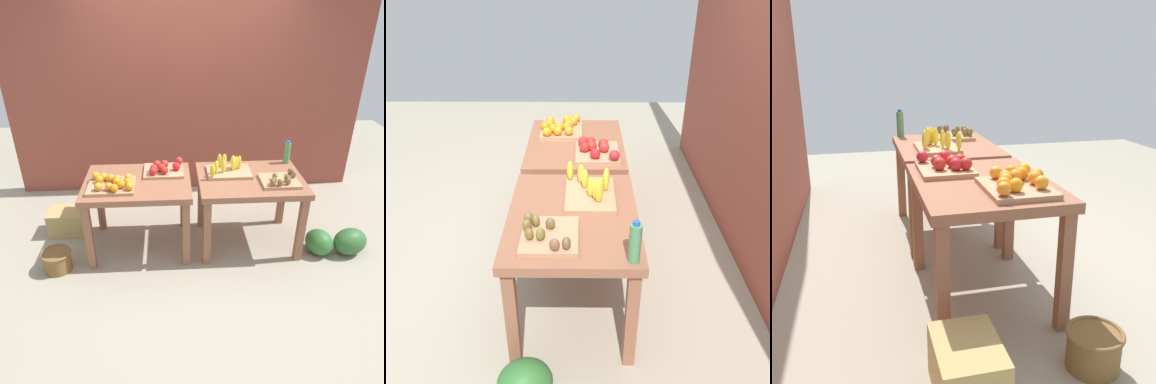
# 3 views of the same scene
# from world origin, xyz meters

# --- Properties ---
(ground_plane) EXTENTS (8.00, 8.00, 0.00)m
(ground_plane) POSITION_xyz_m (0.00, 0.00, 0.00)
(ground_plane) COLOR #9F9782
(display_table_left) EXTENTS (1.04, 0.80, 0.77)m
(display_table_left) POSITION_xyz_m (-0.56, 0.00, 0.66)
(display_table_left) COLOR #8E593F
(display_table_left) RESTS_ON ground_plane
(display_table_right) EXTENTS (1.04, 0.80, 0.77)m
(display_table_right) POSITION_xyz_m (0.56, 0.00, 0.66)
(display_table_right) COLOR #8E593F
(display_table_right) RESTS_ON ground_plane
(orange_bin) EXTENTS (0.45, 0.37, 0.11)m
(orange_bin) POSITION_xyz_m (-0.78, -0.13, 0.81)
(orange_bin) COLOR tan
(orange_bin) RESTS_ON display_table_left
(apple_bin) EXTENTS (0.41, 0.35, 0.11)m
(apple_bin) POSITION_xyz_m (-0.30, 0.17, 0.81)
(apple_bin) COLOR tan
(apple_bin) RESTS_ON display_table_left
(banana_crate) EXTENTS (0.44, 0.32, 0.17)m
(banana_crate) POSITION_xyz_m (0.35, 0.11, 0.82)
(banana_crate) COLOR tan
(banana_crate) RESTS_ON display_table_right
(kiwi_bin) EXTENTS (0.36, 0.33, 0.10)m
(kiwi_bin) POSITION_xyz_m (0.82, -0.14, 0.80)
(kiwi_bin) COLOR tan
(kiwi_bin) RESTS_ON display_table_right
(water_bottle) EXTENTS (0.06, 0.06, 0.25)m
(water_bottle) POSITION_xyz_m (1.01, 0.33, 0.89)
(water_bottle) COLOR #4C8C59
(water_bottle) RESTS_ON display_table_right
(wicker_basket) EXTENTS (0.29, 0.29, 0.21)m
(wicker_basket) POSITION_xyz_m (-1.36, -0.35, 0.11)
(wicker_basket) COLOR brown
(wicker_basket) RESTS_ON ground_plane
(cardboard_produce_box) EXTENTS (0.40, 0.30, 0.27)m
(cardboard_produce_box) POSITION_xyz_m (-1.39, 0.30, 0.14)
(cardboard_produce_box) COLOR tan
(cardboard_produce_box) RESTS_ON ground_plane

